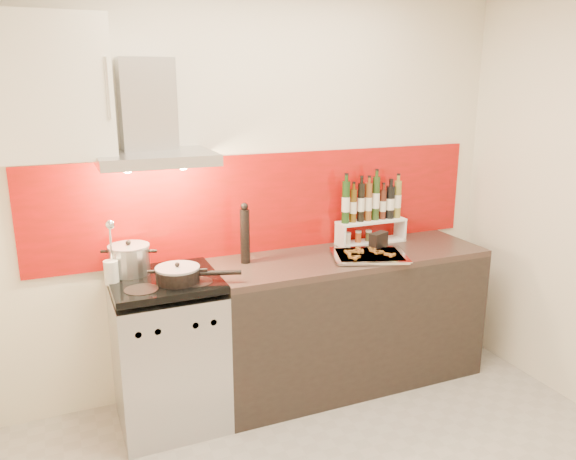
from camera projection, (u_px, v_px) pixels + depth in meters
name	position (u px, v px, depth m)	size (l,w,h in m)	color
back_wall	(261.00, 191.00, 3.61)	(3.40, 0.02, 2.60)	silver
backsplash	(269.00, 203.00, 3.64)	(3.00, 0.02, 0.64)	maroon
range_stove	(169.00, 353.00, 3.29)	(0.60, 0.60, 0.91)	#B7B7BA
counter	(348.00, 318.00, 3.75)	(1.80, 0.60, 0.90)	black
range_hood	(151.00, 126.00, 3.08)	(0.62, 0.50, 0.61)	#B7B7BA
upper_cabinet	(37.00, 88.00, 2.81)	(0.70, 0.35, 0.72)	white
stock_pot	(129.00, 259.00, 3.21)	(0.23, 0.23, 0.20)	#B7B7BA
saute_pan	(179.00, 274.00, 3.09)	(0.46, 0.24, 0.11)	black
utensil_jar	(111.00, 265.00, 3.07)	(0.08, 0.12, 0.38)	silver
pepper_mill	(245.00, 234.00, 3.41)	(0.06, 0.06, 0.38)	black
step_shelf	(371.00, 213.00, 3.83)	(0.50, 0.14, 0.46)	white
caddy_box	(378.00, 241.00, 3.70)	(0.14, 0.06, 0.12)	black
baking_tray	(369.00, 255.00, 3.55)	(0.55, 0.49, 0.03)	silver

